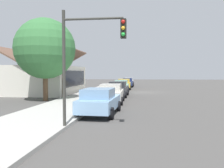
# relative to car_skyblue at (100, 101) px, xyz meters

# --- Properties ---
(ground_plane) EXTENTS (120.00, 120.00, 0.00)m
(ground_plane) POSITION_rel_car_skyblue_xyz_m (16.84, -2.70, -0.82)
(ground_plane) COLOR #4C4947
(sidewalk_curb) EXTENTS (60.00, 4.20, 0.16)m
(sidewalk_curb) POSITION_rel_car_skyblue_xyz_m (16.84, 2.90, -0.74)
(sidewalk_curb) COLOR #B2AFA8
(sidewalk_curb) RESTS_ON ground
(car_skyblue) EXTENTS (4.66, 2.21, 1.59)m
(car_skyblue) POSITION_rel_car_skyblue_xyz_m (0.00, 0.00, 0.00)
(car_skyblue) COLOR #8CB7E0
(car_skyblue) RESTS_ON ground
(car_ivory) EXTENTS (4.58, 2.12, 1.59)m
(car_ivory) POSITION_rel_car_skyblue_xyz_m (5.50, 0.00, -0.00)
(car_ivory) COLOR silver
(car_ivory) RESTS_ON ground
(car_charcoal) EXTENTS (4.81, 2.04, 1.59)m
(car_charcoal) POSITION_rel_car_skyblue_xyz_m (10.87, -0.03, 0.00)
(car_charcoal) COLOR #2D3035
(car_charcoal) RESTS_ON ground
(car_seafoam) EXTENTS (4.37, 1.99, 1.59)m
(car_seafoam) POSITION_rel_car_skyblue_xyz_m (16.23, 0.09, -0.00)
(car_seafoam) COLOR #9ED1BC
(car_seafoam) RESTS_ON ground
(car_mustard) EXTENTS (4.95, 2.22, 1.59)m
(car_mustard) POSITION_rel_car_skyblue_xyz_m (21.94, 0.16, 0.00)
(car_mustard) COLOR gold
(car_mustard) RESTS_ON ground
(car_navy) EXTENTS (4.51, 1.98, 1.59)m
(car_navy) POSITION_rel_car_skyblue_xyz_m (27.69, -0.05, -0.00)
(car_navy) COLOR navy
(car_navy) RESTS_ON ground
(car_silver) EXTENTS (4.55, 2.08, 1.59)m
(car_silver) POSITION_rel_car_skyblue_xyz_m (32.84, 0.03, -0.00)
(car_silver) COLOR silver
(car_silver) RESTS_ON ground
(storefront_building) EXTENTS (11.15, 7.74, 5.41)m
(storefront_building) POSITION_rel_car_skyblue_xyz_m (14.12, 9.28, 0.99)
(storefront_building) COLOR silver
(storefront_building) RESTS_ON ground
(shade_tree) EXTENTS (5.37, 5.37, 7.32)m
(shade_tree) POSITION_rel_car_skyblue_xyz_m (6.39, 6.05, 3.81)
(shade_tree) COLOR brown
(shade_tree) RESTS_ON ground
(traffic_light_main) EXTENTS (0.37, 2.79, 5.20)m
(traffic_light_main) POSITION_rel_car_skyblue_xyz_m (-3.76, -0.16, 2.68)
(traffic_light_main) COLOR #383833
(traffic_light_main) RESTS_ON ground
(utility_pole_wooden) EXTENTS (1.80, 0.24, 7.50)m
(utility_pole_wooden) POSITION_rel_car_skyblue_xyz_m (9.55, 5.50, 3.11)
(utility_pole_wooden) COLOR brown
(utility_pole_wooden) RESTS_ON ground
(fire_hydrant_red) EXTENTS (0.22, 0.22, 0.71)m
(fire_hydrant_red) POSITION_rel_car_skyblue_xyz_m (15.98, 1.50, -0.32)
(fire_hydrant_red) COLOR red
(fire_hydrant_red) RESTS_ON sidewalk_curb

